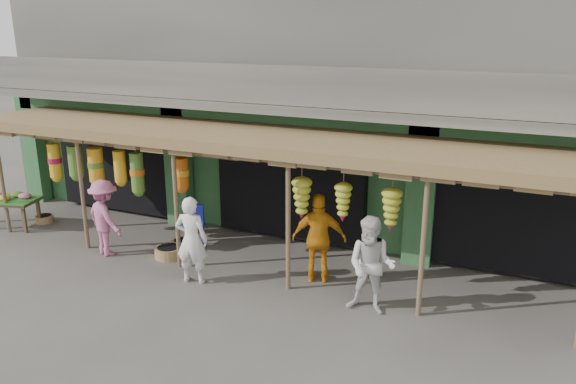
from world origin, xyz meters
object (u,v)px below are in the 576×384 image
at_px(blue_chair, 193,223).
at_px(person_right, 371,266).
at_px(person_shopper, 105,218).
at_px(person_front, 192,240).
at_px(person_vendor, 319,239).
at_px(flower_table, 9,200).

xyz_separation_m(blue_chair, person_right, (4.60, -1.38, 0.35)).
bearing_deg(blue_chair, person_shopper, -138.34).
relative_size(blue_chair, person_right, 0.54).
bearing_deg(person_front, person_vendor, -165.91).
bearing_deg(flower_table, blue_chair, -4.82).
bearing_deg(person_right, person_shopper, 177.37).
xyz_separation_m(flower_table, person_vendor, (8.15, 0.28, 0.20)).
bearing_deg(person_vendor, person_shopper, -8.90).
bearing_deg(person_right, person_vendor, 147.05).
height_order(person_right, person_shopper, person_right).
height_order(person_vendor, person_shopper, person_vendor).
relative_size(flower_table, blue_chair, 1.71).
relative_size(person_front, person_right, 1.00).
relative_size(person_front, person_vendor, 0.98).
distance_m(person_front, person_shopper, 2.54).
bearing_deg(person_shopper, flower_table, 13.88).
bearing_deg(flower_table, person_shopper, -21.35).
height_order(person_front, person_right, person_right).
relative_size(blue_chair, person_front, 0.54).
distance_m(flower_table, person_front, 5.95).
bearing_deg(person_vendor, flower_table, -14.74).
bearing_deg(person_right, flower_table, 175.56).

